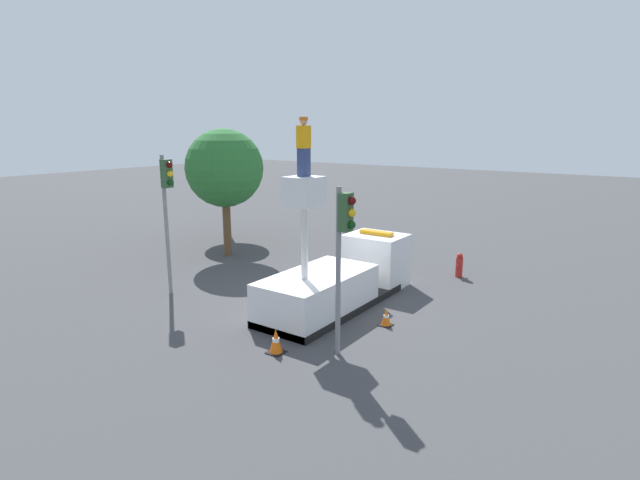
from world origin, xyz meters
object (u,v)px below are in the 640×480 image
tree_right_bg (225,163)px  traffic_light_pole (343,238)px  bucket_truck (339,280)px  traffic_cone_rear (276,341)px  fire_hydrant (459,265)px  traffic_cone_curbside (386,318)px  tree_left_bg (224,169)px  traffic_light_across (167,197)px  worker (304,147)px

tree_right_bg → traffic_light_pole: bearing=-123.8°
tree_right_bg → bucket_truck: bearing=-116.8°
tree_right_bg → traffic_cone_rear: bearing=-129.9°
fire_hydrant → traffic_cone_curbside: bearing=179.9°
bucket_truck → traffic_cone_curbside: bucket_truck is taller
traffic_cone_curbside → tree_left_bg: size_ratio=0.09×
bucket_truck → traffic_cone_curbside: size_ratio=12.38×
traffic_light_pole → tree_right_bg: bearing=56.2°
tree_left_bg → traffic_light_across: bearing=-154.4°
bucket_truck → worker: bearing=180.0°
bucket_truck → fire_hydrant: bearing=-22.3°
worker → traffic_cone_curbside: size_ratio=3.08×
worker → fire_hydrant: size_ratio=1.71×
traffic_cone_rear → tree_right_bg: bearing=50.1°
worker → tree_right_bg: bearing=55.6°
traffic_light_across → fire_hydrant: (8.32, -7.95, -3.15)m
tree_left_bg → tree_right_bg: bearing=45.2°
worker → traffic_cone_rear: bearing=-162.5°
traffic_cone_curbside → tree_right_bg: (6.51, 13.54, 3.89)m
traffic_cone_rear → tree_right_bg: size_ratio=0.12×
bucket_truck → traffic_light_pole: size_ratio=1.52×
traffic_light_pole → tree_left_bg: tree_left_bg is taller
bucket_truck → worker: size_ratio=4.02×
tree_right_bg → traffic_light_across: bearing=-146.2°
traffic_light_pole → traffic_cone_rear: traffic_light_pole is taller
traffic_cone_rear → traffic_cone_curbside: (3.49, -1.57, -0.07)m
traffic_cone_curbside → traffic_light_pole: bearing=179.8°
traffic_light_pole → tree_left_bg: 12.13m
traffic_light_pole → tree_left_bg: bearing=60.1°
traffic_cone_curbside → traffic_cone_rear: bearing=155.8°
fire_hydrant → tree_right_bg: tree_right_bg is taller
fire_hydrant → traffic_cone_rear: 10.06m
traffic_light_across → traffic_cone_rear: bearing=-104.3°
traffic_light_across → traffic_light_pole: bearing=-94.8°
bucket_truck → worker: (-2.01, 0.00, 4.67)m
traffic_cone_rear → traffic_cone_curbside: size_ratio=1.25×
traffic_cone_curbside → tree_right_bg: size_ratio=0.10×
bucket_truck → traffic_cone_rear: (-4.31, -0.73, -0.53)m
traffic_light_pole → traffic_cone_rear: bearing=121.5°
traffic_cone_rear → bucket_truck: bearing=9.5°
traffic_light_pole → traffic_light_across: 7.96m
bucket_truck → tree_left_bg: bearing=72.0°
traffic_light_pole → traffic_cone_curbside: bearing=-0.2°
traffic_light_across → tree_left_bg: size_ratio=0.85×
traffic_cone_rear → tree_left_bg: bearing=52.0°
worker → bucket_truck: bearing=0.0°
traffic_cone_rear → traffic_cone_curbside: 3.83m
bucket_truck → traffic_light_across: size_ratio=1.36×
traffic_cone_curbside → tree_left_bg: tree_left_bg is taller
fire_hydrant → traffic_light_pole: bearing=179.8°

